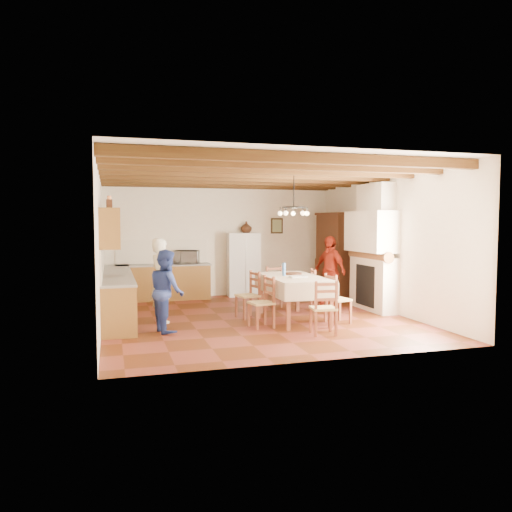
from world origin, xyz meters
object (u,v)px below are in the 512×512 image
(dining_table, at_px, (293,280))
(chair_right_far, at_px, (321,291))
(hutch, at_px, (334,255))
(chair_left_far, at_px, (248,295))
(chair_right_near, at_px, (338,298))
(chair_end_near, at_px, (323,307))
(person_man, at_px, (161,280))
(chair_end_far, at_px, (277,288))
(person_woman_blue, at_px, (167,291))
(microwave, at_px, (187,257))
(chair_left_near, at_px, (261,302))
(refrigerator, at_px, (243,264))
(person_woman_red, at_px, (330,271))

(dining_table, bearing_deg, chair_right_far, 31.69)
(hutch, xyz_separation_m, chair_right_far, (-1.25, -2.03, -0.62))
(chair_left_far, height_order, chair_right_near, same)
(chair_end_near, height_order, person_man, person_man)
(chair_end_far, relative_size, person_woman_blue, 0.65)
(chair_left_far, height_order, chair_end_far, same)
(dining_table, xyz_separation_m, chair_right_near, (0.73, -0.51, -0.32))
(microwave, bearing_deg, chair_left_far, -58.24)
(chair_left_far, height_order, microwave, microwave)
(dining_table, height_order, microwave, microwave)
(dining_table, relative_size, microwave, 3.37)
(chair_left_near, xyz_separation_m, chair_end_near, (0.87, -0.86, 0.00))
(chair_right_far, distance_m, chair_end_near, 2.01)
(hutch, xyz_separation_m, person_man, (-4.63, -2.02, -0.27))
(person_man, relative_size, person_woman_blue, 1.12)
(refrigerator, bearing_deg, person_woman_blue, -119.41)
(person_woman_red, relative_size, microwave, 2.70)
(hutch, relative_size, chair_left_near, 2.29)
(person_woman_red, bearing_deg, refrigerator, -161.99)
(dining_table, height_order, chair_left_far, chair_left_far)
(person_man, xyz_separation_m, person_woman_blue, (0.02, -0.85, -0.09))
(hutch, bearing_deg, microwave, 162.68)
(hutch, xyz_separation_m, microwave, (-3.71, 0.81, -0.03))
(chair_right_near, bearing_deg, hutch, -32.89)
(chair_left_near, bearing_deg, refrigerator, 160.44)
(chair_end_far, xyz_separation_m, person_man, (-2.64, -0.72, 0.35))
(chair_left_near, height_order, chair_right_far, same)
(hutch, relative_size, chair_end_far, 2.29)
(chair_end_near, height_order, chair_end_far, same)
(chair_left_near, bearing_deg, person_woman_blue, -104.69)
(hutch, bearing_deg, person_man, -161.44)
(chair_left_near, height_order, chair_left_far, same)
(dining_table, height_order, chair_end_near, chair_end_near)
(refrigerator, distance_m, chair_right_near, 4.12)
(hutch, xyz_separation_m, chair_left_far, (-2.90, -2.08, -0.62))
(refrigerator, height_order, hutch, hutch)
(refrigerator, distance_m, dining_table, 3.51)
(chair_right_far, bearing_deg, chair_left_near, 132.40)
(dining_table, xyz_separation_m, person_woman_red, (1.43, 1.39, 0.02))
(dining_table, bearing_deg, refrigerator, 92.01)
(person_man, bearing_deg, refrigerator, -55.97)
(refrigerator, height_order, person_woman_blue, refrigerator)
(chair_left_near, relative_size, chair_right_near, 1.00)
(refrigerator, relative_size, chair_right_near, 1.74)
(microwave, bearing_deg, person_woman_blue, -87.78)
(chair_right_near, bearing_deg, chair_right_far, -14.35)
(person_man, height_order, person_woman_red, person_man)
(chair_right_far, bearing_deg, chair_left_far, 102.88)
(chair_end_near, bearing_deg, chair_left_near, -36.46)
(hutch, relative_size, person_man, 1.33)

